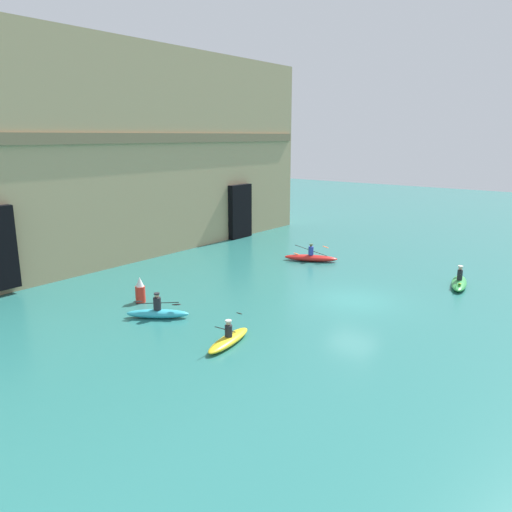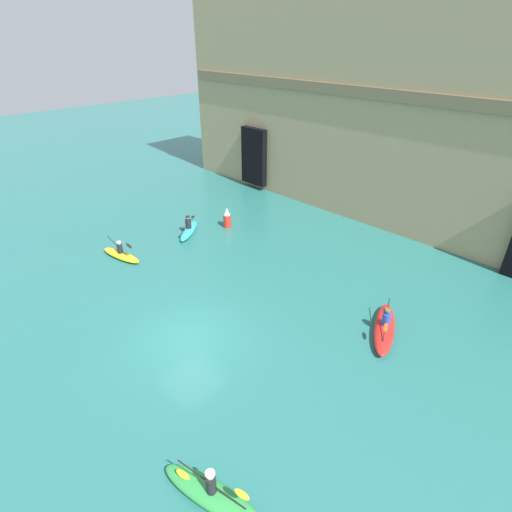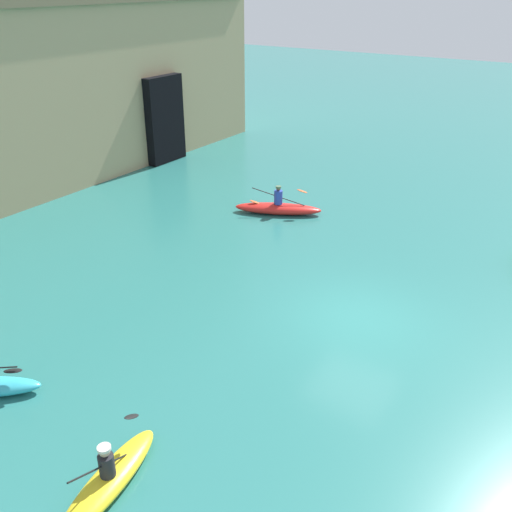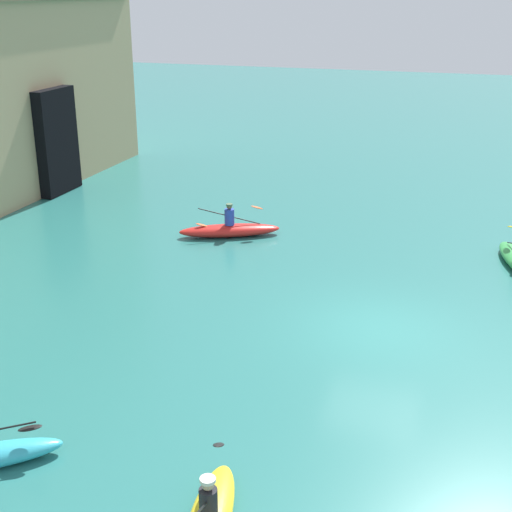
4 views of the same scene
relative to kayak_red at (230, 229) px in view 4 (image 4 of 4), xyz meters
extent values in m
plane|color=#28706B|center=(-5.64, -6.14, -0.25)|extent=(120.00, 120.00, 0.00)
cube|color=black|center=(3.16, 8.92, 1.96)|extent=(2.43, 0.70, 4.36)
ellipsoid|color=black|center=(-13.10, -0.87, 0.42)|extent=(0.40, 0.47, 0.08)
ellipsoid|color=yellow|center=(1.09, -9.37, 0.72)|extent=(0.47, 0.31, 0.17)
ellipsoid|color=red|center=(0.00, 0.00, -0.04)|extent=(2.29, 3.58, 0.42)
cylinder|color=#2D47B7|center=(0.00, 0.00, 0.46)|extent=(0.34, 0.34, 0.57)
sphere|color=brown|center=(0.00, 0.00, 0.84)|extent=(0.18, 0.18, 0.18)
cylinder|color=#4C6B4C|center=(0.00, 0.00, 0.91)|extent=(0.23, 0.23, 0.06)
cylinder|color=black|center=(0.00, 0.00, 0.49)|extent=(0.94, 2.00, 0.68)
ellipsoid|color=#D84C19|center=(-0.40, 0.88, 0.20)|extent=(0.35, 0.47, 0.17)
ellipsoid|color=#D84C19|center=(0.40, -0.88, 0.78)|extent=(0.35, 0.47, 0.17)
cylinder|color=#232328|center=(-13.84, -4.70, 0.32)|extent=(0.31, 0.31, 0.48)
sphere|color=tan|center=(-13.84, -4.70, 0.67)|extent=(0.21, 0.21, 0.21)
cylinder|color=silver|center=(-13.84, -4.70, 0.75)|extent=(0.26, 0.26, 0.06)
cylinder|color=black|center=(-13.84, -4.70, 0.35)|extent=(1.95, 0.36, 1.03)
ellipsoid|color=black|center=(-12.98, -4.55, 0.79)|extent=(0.44, 0.25, 0.24)
camera|label=1|loc=(-28.04, -17.20, 8.02)|focal=35.00mm
camera|label=2|loc=(5.45, -13.26, 11.04)|focal=28.00mm
camera|label=3|loc=(-18.85, -11.37, 8.55)|focal=40.00mm
camera|label=4|loc=(-22.41, -8.30, 8.06)|focal=50.00mm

